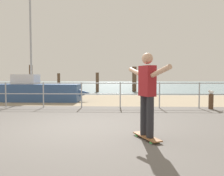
{
  "coord_description": "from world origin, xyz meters",
  "views": [
    {
      "loc": [
        1.1,
        -5.25,
        1.26
      ],
      "look_at": [
        0.81,
        2.0,
        0.9
      ],
      "focal_mm": 35.3,
      "sensor_mm": 36.0,
      "label": 1
    }
  ],
  "objects_px": {
    "bollard_short": "(211,102)",
    "seagull": "(211,92)",
    "skateboard": "(147,137)",
    "sailboat": "(40,91)",
    "skateboarder": "(147,89)"
  },
  "relations": [
    {
      "from": "bollard_short",
      "to": "seagull",
      "type": "distance_m",
      "value": 0.38
    },
    {
      "from": "seagull",
      "to": "skateboard",
      "type": "bearing_deg",
      "value": -124.81
    },
    {
      "from": "sailboat",
      "to": "skateboarder",
      "type": "bearing_deg",
      "value": -55.6
    },
    {
      "from": "skateboarder",
      "to": "bollard_short",
      "type": "relative_size",
      "value": 2.74
    },
    {
      "from": "bollard_short",
      "to": "seagull",
      "type": "xyz_separation_m",
      "value": [
        -0.01,
        -0.01,
        0.38
      ]
    },
    {
      "from": "skateboarder",
      "to": "bollard_short",
      "type": "height_order",
      "value": "skateboarder"
    },
    {
      "from": "bollard_short",
      "to": "skateboard",
      "type": "bearing_deg",
      "value": -124.84
    },
    {
      "from": "sailboat",
      "to": "bollard_short",
      "type": "height_order",
      "value": "sailboat"
    },
    {
      "from": "skateboarder",
      "to": "seagull",
      "type": "xyz_separation_m",
      "value": [
        2.97,
        4.27,
        -0.34
      ]
    },
    {
      "from": "sailboat",
      "to": "seagull",
      "type": "relative_size",
      "value": 13.78
    },
    {
      "from": "sailboat",
      "to": "skateboard",
      "type": "distance_m",
      "value": 8.3
    },
    {
      "from": "bollard_short",
      "to": "sailboat",
      "type": "bearing_deg",
      "value": 161.61
    },
    {
      "from": "sailboat",
      "to": "seagull",
      "type": "height_order",
      "value": "sailboat"
    },
    {
      "from": "skateboard",
      "to": "seagull",
      "type": "bearing_deg",
      "value": 55.19
    },
    {
      "from": "sailboat",
      "to": "bollard_short",
      "type": "distance_m",
      "value": 8.08
    }
  ]
}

